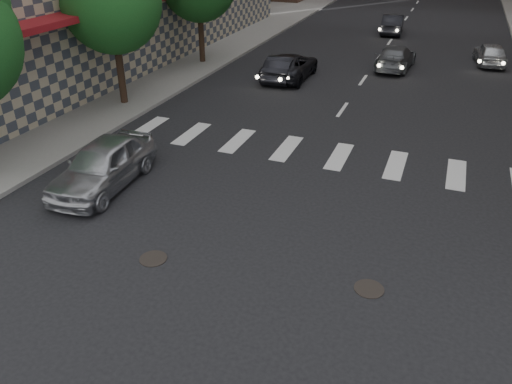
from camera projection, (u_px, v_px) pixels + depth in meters
ground at (203, 309)px, 11.00m from camera, size 160.00×160.00×0.00m
sidewalk_left at (140, 51)px, 31.89m from camera, size 13.00×80.00×0.15m
manhole_b at (153, 259)px, 12.61m from camera, size 0.70×0.70×0.02m
manhole_c at (369, 289)px, 11.58m from camera, size 0.70×0.70×0.02m
silver_sedan at (103, 165)px, 15.70m from camera, size 2.05×4.52×1.51m
traffic_car_a at (283, 67)px, 26.32m from camera, size 1.65×4.01×1.29m
traffic_car_b at (396, 57)px, 28.27m from camera, size 2.06×4.50×1.27m
traffic_car_c at (290, 66)px, 26.58m from camera, size 2.15×4.64×1.29m
traffic_car_d at (490, 53)px, 29.06m from camera, size 1.97×3.90×1.27m
traffic_car_e at (393, 24)px, 36.90m from camera, size 1.76×4.27×1.38m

